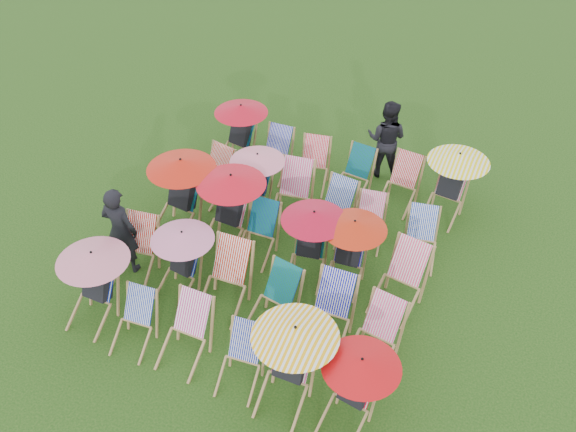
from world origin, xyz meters
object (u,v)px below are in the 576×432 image
at_px(deckchair_29, 450,184).
at_px(person_rear, 386,139).
at_px(deckchair_5, 353,390).
at_px(person_left, 120,230).
at_px(deckchair_0, 92,285).

height_order(deckchair_29, person_rear, person_rear).
bearing_deg(deckchair_5, deckchair_29, 98.17).
bearing_deg(deckchair_29, deckchair_5, -84.29).
bearing_deg(person_left, person_rear, -128.89).
height_order(deckchair_29, person_left, person_left).
bearing_deg(deckchair_0, deckchair_29, 48.38).
relative_size(person_left, person_rear, 1.01).
relative_size(deckchair_0, deckchair_5, 1.06).
height_order(deckchair_5, person_left, person_left).
bearing_deg(deckchair_0, deckchair_5, -0.59).
xyz_separation_m(deckchair_29, person_left, (-4.42, -3.55, 0.13)).
relative_size(deckchair_0, deckchair_29, 0.98).
bearing_deg(deckchair_29, person_left, -134.48).
height_order(deckchair_5, person_rear, person_rear).
height_order(deckchair_0, deckchair_5, deckchair_0).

